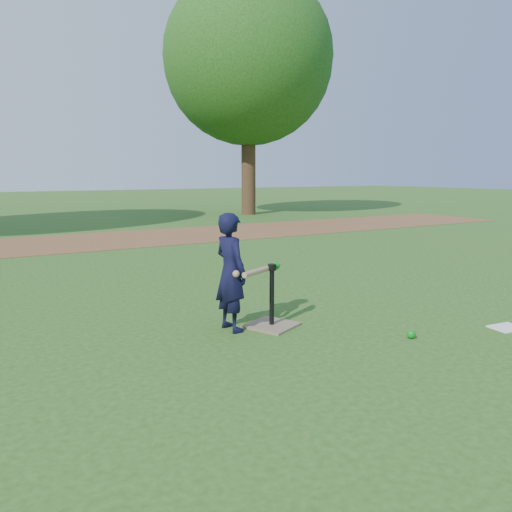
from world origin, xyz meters
TOP-DOWN VIEW (x-y plane):
  - ground at (0.00, 0.00)m, footprint 80.00×80.00m
  - dirt_strip at (0.00, 7.50)m, footprint 24.00×3.00m
  - child at (-0.24, 0.49)m, footprint 0.31×0.43m
  - wiffle_ball_ground at (1.03, -0.56)m, footprint 0.08×0.08m
  - clipboard at (2.06, -0.81)m, footprint 0.32×0.26m
  - batting_tee at (0.15, 0.38)m, footprint 0.57×0.57m
  - swing_action at (0.03, 0.37)m, footprint 0.61×0.31m
  - tree_right at (6.50, 12.00)m, footprint 5.80×5.80m

SIDE VIEW (x-z plane):
  - ground at x=0.00m, z-range 0.00..0.00m
  - dirt_strip at x=0.00m, z-range 0.00..0.01m
  - clipboard at x=2.06m, z-range 0.00..0.01m
  - wiffle_ball_ground at x=1.03m, z-range 0.00..0.08m
  - batting_tee at x=0.15m, z-range -0.20..0.42m
  - child at x=-0.24m, z-range 0.00..1.11m
  - swing_action at x=0.03m, z-range 0.54..0.62m
  - tree_right at x=6.50m, z-range 1.19..9.39m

